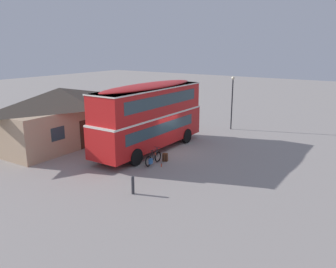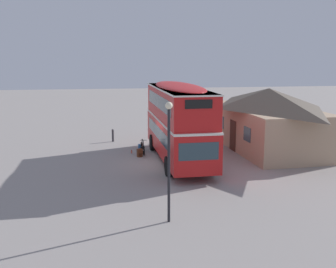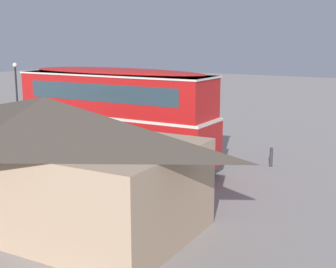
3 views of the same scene
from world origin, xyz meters
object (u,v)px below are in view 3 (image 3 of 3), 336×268
at_px(backpack_on_ground, 165,154).
at_px(water_bottle_red_squeeze, 187,159).
at_px(double_decker_bus, 116,113).
at_px(touring_bicycle, 179,156).
at_px(street_lamp, 17,92).
at_px(kerb_bollard, 271,157).

xyz_separation_m(backpack_on_ground, water_bottle_red_squeeze, (-1.05, -0.44, -0.18)).
distance_m(double_decker_bus, touring_bicycle, 3.84).
distance_m(backpack_on_ground, water_bottle_red_squeeze, 1.15).
bearing_deg(touring_bicycle, double_decker_bus, 40.45).
height_order(backpack_on_ground, street_lamp, street_lamp).
bearing_deg(kerb_bollard, double_decker_bus, 30.52).
bearing_deg(backpack_on_ground, water_bottle_red_squeeze, -156.99).
bearing_deg(touring_bicycle, street_lamp, -0.67).
height_order(double_decker_bus, backpack_on_ground, double_decker_bus).
bearing_deg(water_bottle_red_squeeze, kerb_bollard, -164.64).
relative_size(street_lamp, kerb_bollard, 4.87).
bearing_deg(street_lamp, kerb_bollard, -173.86).
bearing_deg(backpack_on_ground, kerb_bollard, -163.01).
bearing_deg(street_lamp, backpack_on_ground, -179.32).
distance_m(touring_bicycle, street_lamp, 11.82).
relative_size(double_decker_bus, touring_bicycle, 5.85).
bearing_deg(water_bottle_red_squeeze, street_lamp, 2.81).
xyz_separation_m(water_bottle_red_squeeze, kerb_bollard, (-4.06, -1.12, 0.39)).
xyz_separation_m(double_decker_bus, backpack_on_ground, (-1.39, -2.27, -2.35)).
distance_m(touring_bicycle, backpack_on_ground, 1.01).
xyz_separation_m(touring_bicycle, kerb_bollard, (-4.14, -1.82, 0.13)).
relative_size(backpack_on_ground, street_lamp, 0.12).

